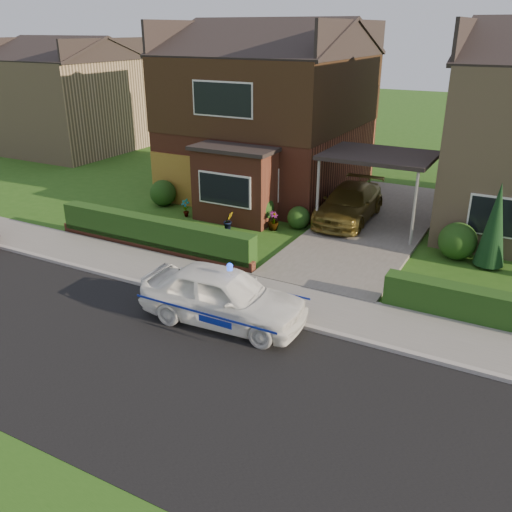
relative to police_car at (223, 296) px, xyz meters
The scene contains 21 objects.
ground 2.79m from the police_car, 62.73° to the right, with size 120.00×120.00×0.00m, color #275416.
road 2.79m from the police_car, 62.73° to the right, with size 60.00×6.00×0.02m, color black.
kerb 1.55m from the police_car, 27.72° to the left, with size 60.00×0.16×0.12m, color #9E9993.
sidewalk 2.21m from the police_car, 53.96° to the left, with size 60.00×2.00×0.10m, color slate.
driveway 8.71m from the police_car, 81.81° to the left, with size 3.80×12.00×0.12m, color #666059.
house_left 12.75m from the police_car, 111.56° to the left, with size 7.50×9.53×7.25m.
carport_link 8.86m from the police_car, 81.77° to the left, with size 3.80×3.00×2.77m.
garage_door 10.32m from the police_car, 132.84° to the left, with size 2.20×0.10×2.10m, color brown.
dwarf_wall 5.43m from the police_car, 147.56° to the left, with size 7.70×0.25×0.36m, color brown.
hedge_left 5.54m from the police_car, 146.24° to the left, with size 7.50×0.55×0.90m, color #173C13.
shrub_left_far 10.16m from the police_car, 135.65° to the left, with size 1.08×1.08×1.08m, color #173C13.
shrub_left_mid 7.43m from the police_car, 111.82° to the left, with size 1.32×1.32×1.32m, color #173C13.
shrub_left_near 7.30m from the police_car, 99.17° to the left, with size 0.84×0.84×0.84m, color #173C13.
shrub_right_near 8.29m from the police_car, 57.63° to the left, with size 1.20×1.20×1.20m, color #173C13.
conifer_a 8.73m from the police_car, 51.36° to the left, with size 0.90×0.90×2.60m, color black.
neighbour_left 23.25m from the police_car, 144.06° to the left, with size 6.50×7.00×5.20m, color tan.
police_car is the anchor object (origin of this frame).
driveway_car 8.71m from the police_car, 88.44° to the left, with size 1.79×4.41×1.28m, color brown.
potted_plant_a 8.48m from the police_car, 131.47° to the left, with size 0.37×0.25×0.70m, color gray.
potted_plant_b 6.75m from the police_car, 119.87° to the left, with size 0.30×0.37×0.68m, color gray.
potted_plant_c 6.87m from the police_car, 106.12° to the left, with size 0.38×0.38×0.69m, color gray.
Camera 1 is at (5.14, -7.74, 6.85)m, focal length 38.00 mm.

